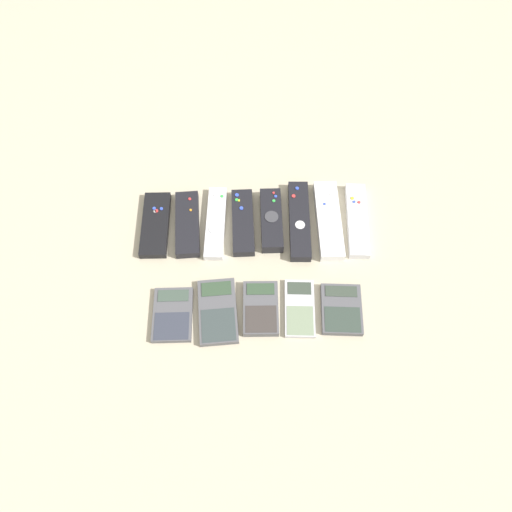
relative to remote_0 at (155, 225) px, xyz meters
The scene contains 14 objects.
ground_plane 0.26m from the remote_0, 28.16° to the right, with size 3.00×3.00×0.00m, color #B2A88E.
remote_0 is the anchor object (origin of this frame).
remote_1 0.07m from the remote_0, ahead, with size 0.06×0.17×0.02m.
remote_2 0.14m from the remote_0, ahead, with size 0.05×0.19×0.02m.
remote_3 0.20m from the remote_0, ahead, with size 0.05×0.17×0.02m.
remote_4 0.27m from the remote_0, ahead, with size 0.05×0.16×0.03m.
remote_5 0.33m from the remote_0, ahead, with size 0.05×0.21×0.02m.
remote_6 0.40m from the remote_0, ahead, with size 0.05×0.20×0.03m.
remote_7 0.46m from the remote_0, ahead, with size 0.06×0.20×0.02m.
calculator_0 0.23m from the remote_0, 77.01° to the right, with size 0.08×0.12×0.01m.
calculator_1 0.26m from the remote_0, 56.25° to the right, with size 0.09×0.15×0.02m.
calculator_2 0.32m from the remote_0, 42.20° to the right, with size 0.07×0.12×0.02m.
calculator_3 0.38m from the remote_0, 33.96° to the right, with size 0.07×0.13×0.01m.
calculator_4 0.46m from the remote_0, 28.48° to the right, with size 0.09×0.12×0.02m.
Camera 1 is at (-0.01, -0.49, 0.97)m, focal length 35.00 mm.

